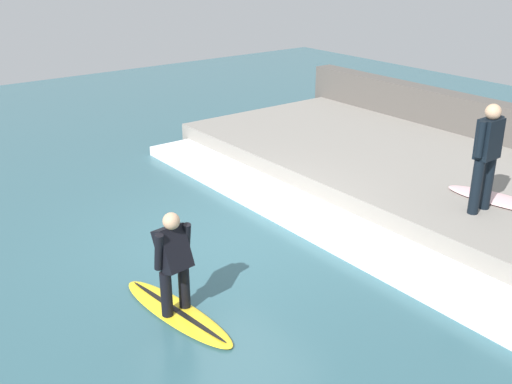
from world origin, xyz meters
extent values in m
plane|color=#335B66|center=(0.00, 0.00, 0.00)|extent=(28.00, 28.00, 0.00)
cube|color=gray|center=(4.17, 0.00, 0.25)|extent=(4.40, 9.48, 0.50)
cube|color=#544F49|center=(6.62, 0.00, 0.65)|extent=(0.50, 9.95, 1.30)
cube|color=white|center=(1.48, 0.00, 0.10)|extent=(0.99, 9.01, 0.20)
ellipsoid|color=yellow|center=(-1.71, -1.28, 0.03)|extent=(0.72, 2.11, 0.06)
ellipsoid|color=black|center=(-1.71, -1.28, 0.06)|extent=(0.32, 1.90, 0.01)
cylinder|color=black|center=(-1.58, -1.27, 0.36)|extent=(0.15, 0.15, 0.60)
cylinder|color=black|center=(-1.85, -1.30, 0.36)|extent=(0.15, 0.15, 0.60)
cube|color=black|center=(-1.71, -1.28, 0.94)|extent=(0.40, 0.43, 0.59)
sphere|color=tan|center=(-1.71, -1.28, 1.31)|extent=(0.21, 0.21, 0.21)
cylinder|color=black|center=(-1.51, -1.26, 0.97)|extent=(0.10, 0.18, 0.50)
cylinder|color=black|center=(-1.92, -1.31, 0.97)|extent=(0.10, 0.18, 0.50)
cylinder|color=black|center=(3.28, -2.32, 0.93)|extent=(0.16, 0.16, 0.86)
cylinder|color=black|center=(2.97, -2.33, 0.93)|extent=(0.16, 0.16, 0.86)
cube|color=black|center=(3.13, -2.32, 1.67)|extent=(0.40, 0.25, 0.62)
sphere|color=tan|center=(3.13, -2.32, 2.08)|extent=(0.24, 0.24, 0.24)
cylinder|color=black|center=(3.35, -2.32, 1.71)|extent=(0.12, 0.12, 0.54)
cylinder|color=black|center=(2.90, -2.33, 1.71)|extent=(0.12, 0.12, 0.54)
ellipsoid|color=beige|center=(3.72, -2.32, 0.53)|extent=(0.84, 1.81, 0.06)
camera|label=1|loc=(-4.81, -7.01, 4.33)|focal=42.00mm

